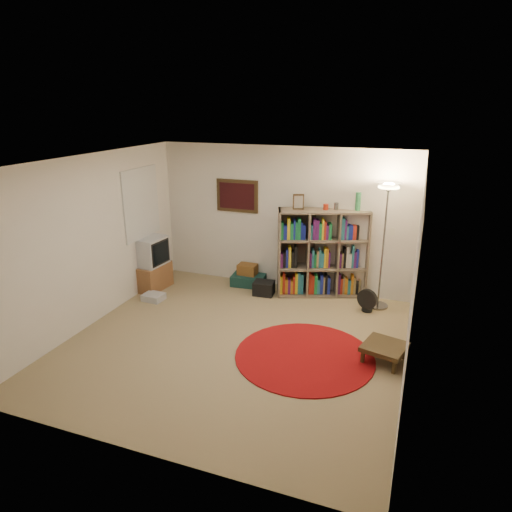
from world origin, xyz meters
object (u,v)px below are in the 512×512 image
(bookshelf, at_px, (321,254))
(tv_stand, at_px, (151,264))
(floor_fan, at_px, (367,300))
(floor_lamp, at_px, (387,205))
(suitcase, at_px, (248,280))
(side_table, at_px, (385,347))

(bookshelf, distance_m, tv_stand, 2.99)
(floor_fan, xyz_separation_m, tv_stand, (-3.74, -0.34, 0.27))
(floor_lamp, bearing_deg, suitcase, 176.58)
(floor_fan, bearing_deg, suitcase, -171.40)
(side_table, bearing_deg, bookshelf, 124.06)
(bookshelf, xyz_separation_m, tv_stand, (-2.87, -0.79, -0.27))
(floor_fan, height_order, side_table, floor_fan)
(floor_lamp, distance_m, side_table, 2.26)
(suitcase, xyz_separation_m, side_table, (2.57, -1.82, 0.10))
(tv_stand, relative_size, suitcase, 1.52)
(tv_stand, bearing_deg, floor_lamp, 14.20)
(bookshelf, height_order, floor_fan, bookshelf)
(bookshelf, relative_size, side_table, 2.87)
(tv_stand, xyz_separation_m, suitcase, (1.57, 0.73, -0.36))
(bookshelf, bearing_deg, side_table, -75.57)
(bookshelf, relative_size, suitcase, 2.87)
(floor_fan, bearing_deg, side_table, -55.91)
(floor_lamp, distance_m, suitcase, 2.83)
(bookshelf, relative_size, tv_stand, 1.89)
(floor_fan, xyz_separation_m, suitcase, (-2.17, 0.39, -0.09))
(tv_stand, height_order, side_table, tv_stand)
(floor_lamp, height_order, suitcase, floor_lamp)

